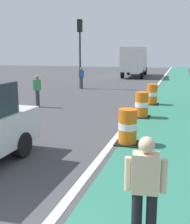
# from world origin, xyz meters

# --- Properties ---
(bike_lane_strip) EXTENTS (2.50, 80.00, 0.01)m
(bike_lane_strip) POSITION_xyz_m (2.40, 12.00, 0.00)
(bike_lane_strip) COLOR #2D755B
(bike_lane_strip) RESTS_ON ground
(lane_divider_stripe) EXTENTS (0.20, 80.00, 0.01)m
(lane_divider_stripe) POSITION_xyz_m (0.90, 12.00, 0.01)
(lane_divider_stripe) COLOR silver
(lane_divider_stripe) RESTS_ON ground
(skateboarder_on_lane) EXTENTS (0.57, 0.82, 1.69)m
(skateboarder_on_lane) POSITION_xyz_m (2.47, 1.18, 0.91)
(skateboarder_on_lane) COLOR black
(skateboarder_on_lane) RESTS_ON ground
(traffic_barrel_front) EXTENTS (0.73, 0.73, 1.09)m
(traffic_barrel_front) POSITION_xyz_m (1.37, 5.92, 0.53)
(traffic_barrel_front) COLOR orange
(traffic_barrel_front) RESTS_ON ground
(traffic_barrel_mid) EXTENTS (0.73, 0.73, 1.09)m
(traffic_barrel_mid) POSITION_xyz_m (1.27, 9.74, 0.53)
(traffic_barrel_mid) COLOR orange
(traffic_barrel_mid) RESTS_ON ground
(traffic_barrel_back) EXTENTS (0.73, 0.73, 1.09)m
(traffic_barrel_back) POSITION_xyz_m (1.37, 12.98, 0.53)
(traffic_barrel_back) COLOR orange
(traffic_barrel_back) RESTS_ON ground
(delivery_truck_down_block) EXTENTS (2.70, 7.71, 3.23)m
(delivery_truck_down_block) POSITION_xyz_m (-2.31, 29.99, 1.85)
(delivery_truck_down_block) COLOR silver
(delivery_truck_down_block) RESTS_ON ground
(traffic_light_corner) EXTENTS (0.41, 0.32, 5.10)m
(traffic_light_corner) POSITION_xyz_m (-4.59, 18.33, 3.50)
(traffic_light_corner) COLOR #2D2D2D
(traffic_light_corner) RESTS_ON ground
(pedestrian_crossing) EXTENTS (0.34, 0.20, 1.61)m
(pedestrian_crossing) POSITION_xyz_m (-4.44, 18.16, 0.86)
(pedestrian_crossing) COLOR #33333D
(pedestrian_crossing) RESTS_ON ground
(pedestrian_waiting) EXTENTS (0.34, 0.20, 1.61)m
(pedestrian_waiting) POSITION_xyz_m (-4.13, 10.56, 0.86)
(pedestrian_waiting) COLOR #33333D
(pedestrian_waiting) RESTS_ON ground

